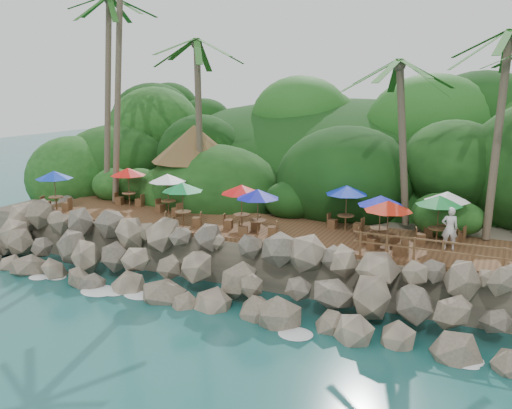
% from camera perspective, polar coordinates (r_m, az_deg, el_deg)
% --- Properties ---
extents(ground, '(140.00, 140.00, 0.00)m').
position_cam_1_polar(ground, '(23.39, -6.43, -11.08)').
color(ground, '#19514F').
rests_on(ground, ground).
extents(land_base, '(32.00, 25.20, 2.10)m').
position_cam_1_polar(land_base, '(36.95, 6.65, -0.52)').
color(land_base, gray).
rests_on(land_base, ground).
extents(jungle_hill, '(44.80, 28.00, 15.40)m').
position_cam_1_polar(jungle_hill, '(44.18, 9.76, 0.15)').
color(jungle_hill, '#143811').
rests_on(jungle_hill, ground).
extents(seawall, '(29.00, 4.00, 2.30)m').
position_cam_1_polar(seawall, '(24.57, -4.03, -6.97)').
color(seawall, gray).
rests_on(seawall, ground).
extents(terrace, '(26.00, 5.00, 0.20)m').
position_cam_1_polar(terrace, '(27.65, 0.00, -2.43)').
color(terrace, brown).
rests_on(terrace, land_base).
extents(jungle_foliage, '(44.00, 16.00, 12.00)m').
position_cam_1_polar(jungle_foliage, '(36.28, 6.10, -2.46)').
color(jungle_foliage, '#143811').
rests_on(jungle_foliage, ground).
extents(foam_line, '(25.20, 0.80, 0.06)m').
position_cam_1_polar(foam_line, '(23.61, -6.04, -10.76)').
color(foam_line, white).
rests_on(foam_line, ground).
extents(palms, '(29.68, 6.86, 15.55)m').
position_cam_1_polar(palms, '(29.32, 3.43, 18.84)').
color(palms, brown).
rests_on(palms, ground).
extents(palapa, '(5.25, 5.25, 4.60)m').
position_cam_1_polar(palapa, '(33.40, -6.43, 6.36)').
color(palapa, brown).
rests_on(palapa, ground).
extents(dining_clusters, '(22.74, 5.26, 2.23)m').
position_cam_1_polar(dining_clusters, '(26.72, 0.84, 1.34)').
color(dining_clusters, brown).
rests_on(dining_clusters, terrace).
extents(railing, '(7.20, 0.10, 1.00)m').
position_cam_1_polar(railing, '(22.83, 18.89, -4.53)').
color(railing, brown).
rests_on(railing, terrace).
extents(waiter, '(0.78, 0.62, 1.89)m').
position_cam_1_polar(waiter, '(24.90, 19.52, -2.37)').
color(waiter, silver).
rests_on(waiter, terrace).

